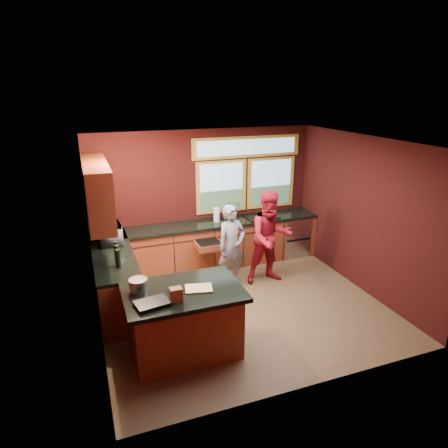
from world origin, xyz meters
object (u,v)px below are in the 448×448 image
cutting_board (199,288)px  person_red (270,237)px  stock_pot (138,286)px  person_grey (232,247)px  island (184,321)px

cutting_board → person_red: bearing=40.5°
cutting_board → stock_pot: stock_pot is taller
person_grey → cutting_board: (-1.10, -1.63, 0.19)m
person_grey → stock_pot: 2.35m
person_grey → person_red: (0.73, -0.07, 0.10)m
island → person_red: size_ratio=0.89×
person_grey → stock_pot: (-1.85, -1.43, 0.27)m
person_red → cutting_board: (-1.82, -1.56, 0.09)m
island → person_grey: bearing=50.6°
person_red → cutting_board: person_red is taller
island → person_grey: (1.30, 1.58, 0.29)m
island → cutting_board: bearing=-14.0°
island → cutting_board: 0.52m
island → person_red: person_red is taller
person_grey → person_red: bearing=-18.3°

